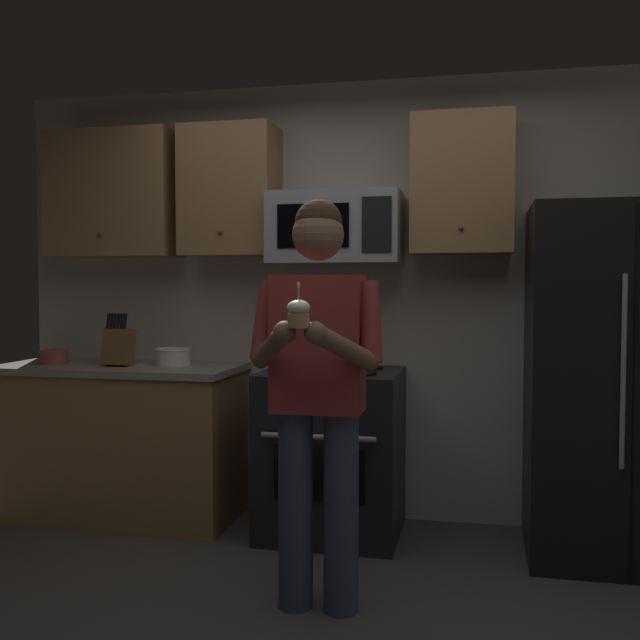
% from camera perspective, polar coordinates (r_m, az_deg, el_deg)
% --- Properties ---
extents(wall_back, '(4.40, 0.10, 2.60)m').
position_cam_1_polar(wall_back, '(4.40, 3.88, 1.49)').
color(wall_back, beige).
rests_on(wall_back, ground).
extents(oven_range, '(0.76, 0.70, 0.93)m').
position_cam_1_polar(oven_range, '(4.15, 0.94, -10.28)').
color(oven_range, black).
rests_on(oven_range, ground).
extents(microwave, '(0.74, 0.41, 0.40)m').
position_cam_1_polar(microwave, '(4.17, 1.28, 7.19)').
color(microwave, '#9EA0A5').
extents(refrigerator, '(0.90, 0.75, 1.80)m').
position_cam_1_polar(refrigerator, '(4.01, 22.38, -4.58)').
color(refrigerator, black).
rests_on(refrigerator, ground).
extents(cabinet_row_upper, '(2.78, 0.36, 0.76)m').
position_cam_1_polar(cabinet_row_upper, '(4.39, -6.08, 9.98)').
color(cabinet_row_upper, '#9E7247').
extents(counter_left, '(1.44, 0.66, 0.92)m').
position_cam_1_polar(counter_left, '(4.60, -15.30, -9.07)').
color(counter_left, '#9E7247').
rests_on(counter_left, ground).
extents(knife_block, '(0.16, 0.15, 0.32)m').
position_cam_1_polar(knife_block, '(4.46, -15.49, -1.98)').
color(knife_block, brown).
rests_on(knife_block, counter_left).
extents(bowl_large_white, '(0.22, 0.22, 0.10)m').
position_cam_1_polar(bowl_large_white, '(4.43, -11.43, -2.80)').
color(bowl_large_white, white).
rests_on(bowl_large_white, counter_left).
extents(bowl_small_colored, '(0.18, 0.18, 0.08)m').
position_cam_1_polar(bowl_small_colored, '(4.70, -20.12, -2.70)').
color(bowl_small_colored, '#B24C3F').
rests_on(bowl_small_colored, counter_left).
extents(person, '(0.60, 0.48, 1.76)m').
position_cam_1_polar(person, '(3.10, -0.19, -4.72)').
color(person, '#383F59').
rests_on(person, ground).
extents(cupcake, '(0.09, 0.09, 0.17)m').
position_cam_1_polar(cupcake, '(2.75, -1.69, 0.53)').
color(cupcake, '#A87F56').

